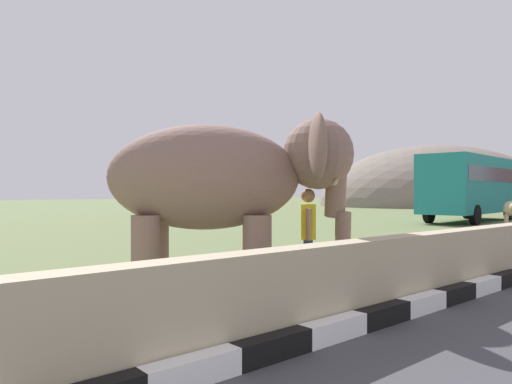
# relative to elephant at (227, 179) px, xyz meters

# --- Properties ---
(barrier_parapet) EXTENTS (28.00, 0.36, 1.00)m
(barrier_parapet) POSITION_rel_elephant_xyz_m (-1.52, -2.54, -1.31)
(barrier_parapet) COLOR tan
(barrier_parapet) RESTS_ON ground_plane
(elephant) EXTENTS (3.92, 3.70, 2.80)m
(elephant) POSITION_rel_elephant_xyz_m (0.00, 0.00, 0.00)
(elephant) COLOR #7F6158
(elephant) RESTS_ON ground_plane
(person_handler) EXTENTS (0.53, 0.53, 1.66)m
(person_handler) POSITION_rel_elephant_xyz_m (1.15, -0.73, -0.88)
(person_handler) COLOR navy
(person_handler) RESTS_ON ground_plane
(bus_teal) EXTENTS (9.14, 3.47, 3.50)m
(bus_teal) POSITION_rel_elephant_xyz_m (21.29, 5.82, 0.28)
(bus_teal) COLOR teal
(bus_teal) RESTS_ON ground_plane
(cow_near) EXTENTS (1.89, 1.18, 1.23)m
(cow_near) POSITION_rel_elephant_xyz_m (17.15, 2.16, -0.94)
(cow_near) COLOR tan
(cow_near) RESTS_ON ground_plane
(hill_east) EXTENTS (32.59, 26.07, 14.95)m
(hill_east) POSITION_rel_elephant_xyz_m (51.48, 24.12, -1.81)
(hill_east) COLOR slate
(hill_east) RESTS_ON ground_plane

